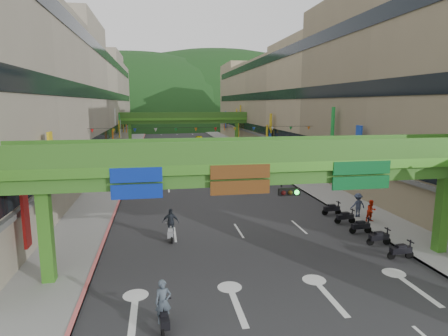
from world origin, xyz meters
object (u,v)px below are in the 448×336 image
car_yellow (199,139)px  pedestrian_red (371,213)px  overpass_near (284,176)px  car_silver (157,149)px  scooter_rider_near (163,307)px  scooter_rider_mid (243,180)px

car_yellow → pedestrian_red: 62.82m
car_yellow → overpass_near: bearing=-98.3°
overpass_near → pedestrian_red: 12.12m
pedestrian_red → car_silver: bearing=102.4°
overpass_near → car_silver: 51.42m
scooter_rider_near → pedestrian_red: (15.58, 10.94, -0.17)m
overpass_near → scooter_rider_mid: 19.19m
car_yellow → scooter_rider_mid: bearing=-97.0°
overpass_near → car_yellow: 69.31m
car_silver → car_yellow: (9.78, 18.29, -0.01)m
car_silver → pedestrian_red: bearing=-64.9°
scooter_rider_mid → car_yellow: size_ratio=0.50×
overpass_near → car_silver: bearing=97.4°
scooter_rider_near → pedestrian_red: size_ratio=1.29×
scooter_rider_mid → car_yellow: 50.48m
car_silver → car_yellow: car_silver is taller
scooter_rider_near → car_yellow: bearing=82.6°
car_yellow → pedestrian_red: size_ratio=2.55×
car_silver → pedestrian_red: (15.77, -44.25, 0.10)m
car_silver → pedestrian_red: pedestrian_red is taller
overpass_near → scooter_rider_near: size_ratio=13.20×
scooter_rider_mid → pedestrian_red: bearing=-59.4°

